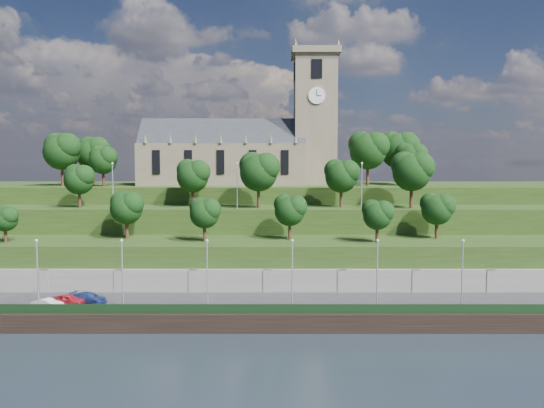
{
  "coord_description": "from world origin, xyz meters",
  "views": [
    {
      "loc": [
        5.67,
        -58.95,
        19.31
      ],
      "look_at": [
        5.59,
        30.0,
        12.44
      ],
      "focal_mm": 35.0,
      "sensor_mm": 36.0,
      "label": 1
    }
  ],
  "objects_px": {
    "car_left": "(68,300)",
    "car_middle": "(47,304)",
    "car_right": "(89,298)",
    "church": "(248,147)"
  },
  "relations": [
    {
      "from": "church",
      "to": "car_right",
      "type": "xyz_separation_m",
      "value": [
        -17.87,
        -40.48,
        -19.85
      ]
    },
    {
      "from": "church",
      "to": "car_middle",
      "type": "height_order",
      "value": "church"
    },
    {
      "from": "car_left",
      "to": "car_right",
      "type": "distance_m",
      "value": 2.38
    },
    {
      "from": "car_right",
      "to": "church",
      "type": "bearing_deg",
      "value": -7.85
    },
    {
      "from": "car_middle",
      "to": "car_right",
      "type": "height_order",
      "value": "car_right"
    },
    {
      "from": "car_left",
      "to": "car_middle",
      "type": "xyz_separation_m",
      "value": [
        -1.89,
        -1.58,
        -0.06
      ]
    },
    {
      "from": "car_middle",
      "to": "car_right",
      "type": "bearing_deg",
      "value": -44.39
    },
    {
      "from": "car_left",
      "to": "car_middle",
      "type": "relative_size",
      "value": 1.06
    },
    {
      "from": "car_left",
      "to": "car_middle",
      "type": "bearing_deg",
      "value": 139.18
    },
    {
      "from": "church",
      "to": "car_middle",
      "type": "bearing_deg",
      "value": -116.96
    }
  ]
}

